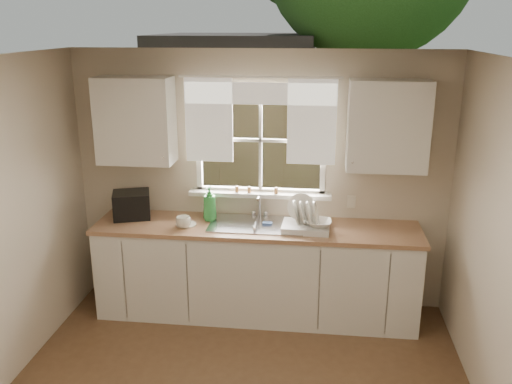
# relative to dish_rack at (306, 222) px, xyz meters

# --- Properties ---
(room_walls) EXTENTS (3.62, 4.02, 2.50)m
(room_walls) POSITION_rel_dish_rack_xyz_m (-0.46, -1.70, 0.25)
(room_walls) COLOR beige
(room_walls) RESTS_ON ground
(ceiling) EXTENTS (3.60, 4.00, 0.02)m
(ceiling) POSITION_rel_dish_rack_xyz_m (-0.46, -1.64, 1.52)
(ceiling) COLOR silver
(ceiling) RESTS_ON room_walls
(window) EXTENTS (1.38, 0.16, 1.06)m
(window) POSITION_rel_dish_rack_xyz_m (-0.46, 0.36, 0.50)
(window) COLOR white
(window) RESTS_ON room_walls
(curtains) EXTENTS (1.50, 0.03, 0.81)m
(curtains) POSITION_rel_dish_rack_xyz_m (-0.46, 0.31, 0.95)
(curtains) COLOR white
(curtains) RESTS_ON room_walls
(base_cabinets) EXTENTS (3.00, 0.62, 0.87)m
(base_cabinets) POSITION_rel_dish_rack_xyz_m (-0.46, 0.04, -0.55)
(base_cabinets) COLOR silver
(base_cabinets) RESTS_ON ground
(countertop) EXTENTS (3.04, 0.65, 0.04)m
(countertop) POSITION_rel_dish_rack_xyz_m (-0.46, 0.04, -0.09)
(countertop) COLOR #A17450
(countertop) RESTS_ON base_cabinets
(upper_cabinet_left) EXTENTS (0.70, 0.33, 0.80)m
(upper_cabinet_left) POSITION_rel_dish_rack_xyz_m (-1.61, 0.19, 0.87)
(upper_cabinet_left) COLOR silver
(upper_cabinet_left) RESTS_ON room_walls
(upper_cabinet_right) EXTENTS (0.70, 0.33, 0.80)m
(upper_cabinet_right) POSITION_rel_dish_rack_xyz_m (0.69, 0.19, 0.87)
(upper_cabinet_right) COLOR silver
(upper_cabinet_right) RESTS_ON room_walls
(wall_outlet) EXTENTS (0.08, 0.01, 0.12)m
(wall_outlet) POSITION_rel_dish_rack_xyz_m (0.42, 0.35, 0.10)
(wall_outlet) COLOR beige
(wall_outlet) RESTS_ON room_walls
(sill_jars) EXTENTS (0.42, 0.04, 0.06)m
(sill_jars) POSITION_rel_dish_rack_xyz_m (-0.51, 0.30, 0.20)
(sill_jars) COLOR brown
(sill_jars) RESTS_ON window
(sink) EXTENTS (0.88, 0.52, 0.40)m
(sink) POSITION_rel_dish_rack_xyz_m (-0.46, 0.07, -0.15)
(sink) COLOR #B7B7BC
(sink) RESTS_ON countertop
(dish_rack) EXTENTS (0.44, 0.34, 0.30)m
(dish_rack) POSITION_rel_dish_rack_xyz_m (0.00, 0.00, 0.00)
(dish_rack) COLOR silver
(dish_rack) RESTS_ON countertop
(bowl) EXTENTS (0.23, 0.23, 0.06)m
(bowl) POSITION_rel_dish_rack_xyz_m (0.12, -0.05, 0.01)
(bowl) COLOR silver
(bowl) RESTS_ON dish_rack
(soap_bottle_a) EXTENTS (0.16, 0.16, 0.34)m
(soap_bottle_a) POSITION_rel_dish_rack_xyz_m (-0.92, 0.15, 0.10)
(soap_bottle_a) COLOR #2D8A39
(soap_bottle_a) RESTS_ON countertop
(soap_bottle_b) EXTENTS (0.08, 0.08, 0.17)m
(soap_bottle_b) POSITION_rel_dish_rack_xyz_m (-1.63, 0.16, 0.01)
(soap_bottle_b) COLOR #2F3EB3
(soap_bottle_b) RESTS_ON countertop
(soap_bottle_c) EXTENTS (0.15, 0.15, 0.16)m
(soap_bottle_c) POSITION_rel_dish_rack_xyz_m (-1.75, 0.16, 0.00)
(soap_bottle_c) COLOR #C0B69E
(soap_bottle_c) RESTS_ON countertop
(saucer) EXTENTS (0.19, 0.19, 0.01)m
(saucer) POSITION_rel_dish_rack_xyz_m (-1.11, -0.01, -0.07)
(saucer) COLOR white
(saucer) RESTS_ON countertop
(cup) EXTENTS (0.17, 0.17, 0.11)m
(cup) POSITION_rel_dish_rack_xyz_m (-1.12, -0.08, -0.02)
(cup) COLOR white
(cup) RESTS_ON countertop
(black_appliance) EXTENTS (0.42, 0.39, 0.25)m
(black_appliance) POSITION_rel_dish_rack_xyz_m (-1.68, 0.14, 0.05)
(black_appliance) COLOR black
(black_appliance) RESTS_ON countertop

